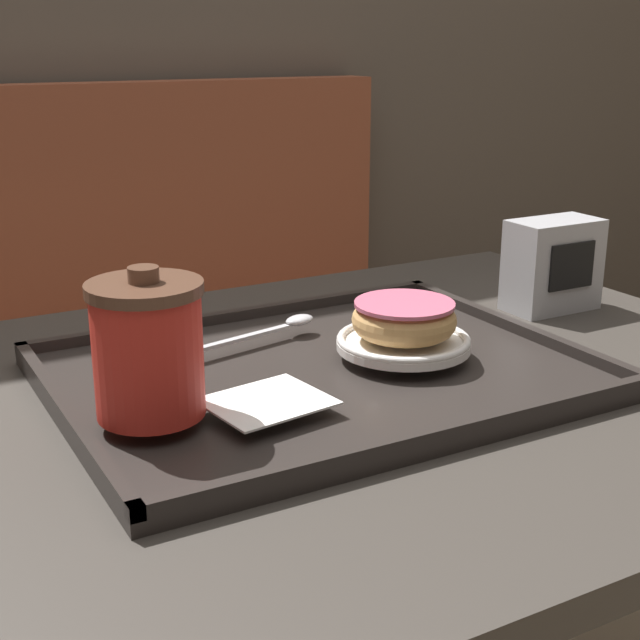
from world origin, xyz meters
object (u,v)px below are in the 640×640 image
at_px(coffee_cup_front, 148,348).
at_px(spoon, 280,326).
at_px(donut_chocolate_glazed, 405,319).
at_px(napkin_dispenser, 553,265).

bearing_deg(coffee_cup_front, spoon, 37.38).
bearing_deg(donut_chocolate_glazed, spoon, 125.71).
xyz_separation_m(coffee_cup_front, napkin_dispenser, (0.56, 0.13, -0.03)).
relative_size(coffee_cup_front, spoon, 0.77).
height_order(coffee_cup_front, spoon, coffee_cup_front).
height_order(donut_chocolate_glazed, napkin_dispenser, napkin_dispenser).
distance_m(coffee_cup_front, napkin_dispenser, 0.58).
bearing_deg(donut_chocolate_glazed, coffee_cup_front, -173.26).
xyz_separation_m(coffee_cup_front, donut_chocolate_glazed, (0.28, 0.03, -0.03)).
bearing_deg(napkin_dispenser, donut_chocolate_glazed, -161.92).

